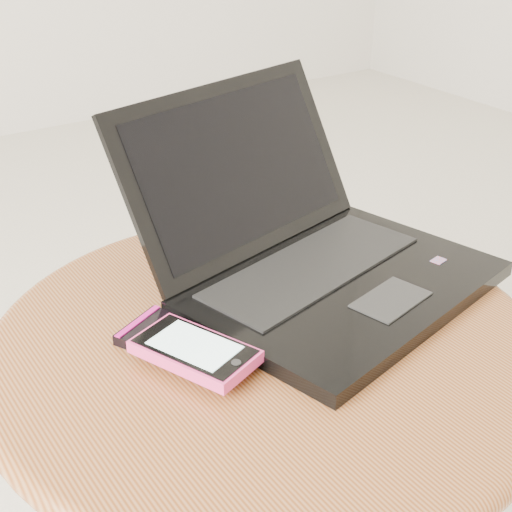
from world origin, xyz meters
TOP-DOWN VIEW (x-y plane):
  - table at (-0.04, -0.12)m, footprint 0.57×0.57m
  - laptop at (0.06, -0.06)m, footprint 0.39×0.39m
  - phone_black at (-0.13, -0.10)m, footprint 0.11×0.14m
  - phone_pink at (-0.13, -0.13)m, footprint 0.10×0.13m

SIDE VIEW (x-z plane):
  - table at x=-0.04m, z-range 0.13..0.58m
  - phone_black at x=-0.13m, z-range 0.45..0.46m
  - phone_pink at x=-0.13m, z-range 0.46..0.48m
  - laptop at x=0.06m, z-range 0.39..0.59m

